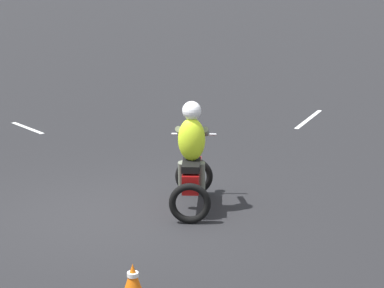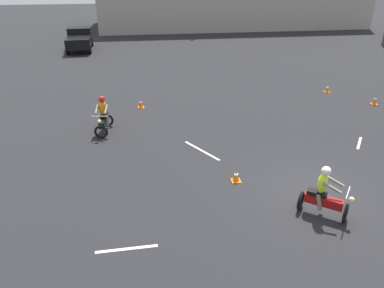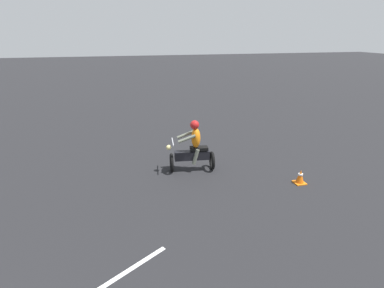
{
  "view_description": "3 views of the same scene",
  "coord_description": "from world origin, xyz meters",
  "views": [
    {
      "loc": [
        -9.18,
        4.84,
        3.79
      ],
      "look_at": [
        -0.34,
        -1.15,
        1.0
      ],
      "focal_mm": 70.0,
      "sensor_mm": 36.0,
      "label": 1
    },
    {
      "loc": [
        -5.42,
        -9.68,
        6.94
      ],
      "look_at": [
        -3.79,
        2.36,
        0.9
      ],
      "focal_mm": 35.0,
      "sensor_mm": 36.0,
      "label": 2
    },
    {
      "loc": [
        1.22,
        3.72,
        4.15
      ],
      "look_at": [
        -7.24,
        5.88,
        0.9
      ],
      "focal_mm": 28.0,
      "sensor_mm": 36.0,
      "label": 3
    }
  ],
  "objects": [
    {
      "name": "lane_stripe_e",
      "position": [
        5.98,
        -1.09,
        0.0
      ],
      "size": [
        1.36,
        0.23,
        0.01
      ],
      "primitive_type": "cube",
      "rotation": [
        0.0,
        0.0,
        1.66
      ],
      "color": "silver",
      "rests_on": "ground"
    },
    {
      "name": "lane_stripe_se",
      "position": [
        3.19,
        -6.78,
        0.0
      ],
      "size": [
        1.2,
        1.82,
        0.01
      ],
      "primitive_type": "cube",
      "rotation": [
        0.0,
        0.0,
        6.85
      ],
      "color": "silver",
      "rests_on": "ground"
    },
    {
      "name": "ground_plane",
      "position": [
        0.0,
        0.0,
        0.0
      ],
      "size": [
        120.0,
        120.0,
        0.0
      ],
      "primitive_type": "plane",
      "color": "black"
    },
    {
      "name": "traffic_cone_near_left",
      "position": [
        -2.43,
        1.07,
        0.19
      ],
      "size": [
        0.32,
        0.32,
        0.4
      ],
      "color": "orange",
      "rests_on": "ground"
    },
    {
      "name": "motorcycle_rider_foreground",
      "position": [
        -0.37,
        -1.13,
        0.73
      ],
      "size": [
        1.48,
        1.32,
        1.66
      ],
      "rotation": [
        0.0,
        0.0,
        4.07
      ],
      "color": "black",
      "rests_on": "ground"
    }
  ]
}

